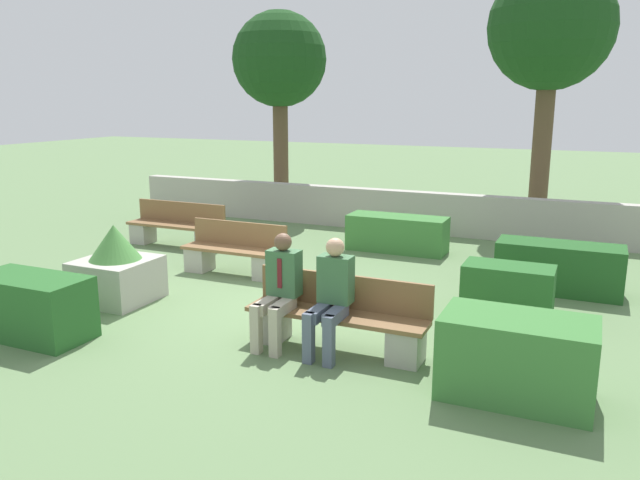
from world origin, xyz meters
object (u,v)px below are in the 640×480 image
at_px(bench_left_side, 234,255).
at_px(bench_front, 337,321).
at_px(tree_leftmost, 280,62).
at_px(bench_right_side, 176,229).
at_px(planter_corner_left, 116,269).
at_px(person_seated_woman, 331,292).
at_px(person_seated_man, 279,285).
at_px(tree_center_left, 551,31).

bearing_deg(bench_left_side, bench_front, -32.61).
relative_size(bench_front, tree_leftmost, 0.44).
distance_m(bench_right_side, planter_corner_left, 3.39).
bearing_deg(person_seated_woman, bench_front, 85.16).
distance_m(person_seated_man, tree_leftmost, 9.17).
bearing_deg(tree_leftmost, person_seated_man, -62.61).
bearing_deg(bench_front, person_seated_woman, -94.84).
xyz_separation_m(bench_front, bench_right_side, (-4.86, 3.49, -0.00)).
bearing_deg(tree_center_left, bench_right_side, -142.72).
xyz_separation_m(bench_left_side, tree_leftmost, (-1.90, 5.34, 3.35)).
xyz_separation_m(bench_left_side, planter_corner_left, (-0.79, -1.86, 0.15)).
xyz_separation_m(bench_front, bench_left_side, (-2.75, 2.22, -0.02)).
distance_m(person_seated_woman, tree_center_left, 9.20).
bearing_deg(bench_right_side, person_seated_man, -51.30).
xyz_separation_m(bench_right_side, tree_leftmost, (0.20, 4.08, 3.34)).
relative_size(person_seated_woman, tree_leftmost, 0.27).
relative_size(person_seated_man, tree_center_left, 0.24).
bearing_deg(person_seated_man, planter_corner_left, 170.10).
distance_m(bench_front, tree_leftmost, 9.49).
height_order(person_seated_woman, tree_leftmost, tree_leftmost).
bearing_deg(bench_left_side, planter_corner_left, -106.67).
distance_m(bench_left_side, bench_right_side, 2.45).
height_order(bench_left_side, person_seated_woman, person_seated_woman).
height_order(bench_right_side, tree_leftmost, tree_leftmost).
distance_m(bench_front, person_seated_man, 0.78).
xyz_separation_m(tree_leftmost, tree_center_left, (6.07, 0.69, 0.54)).
distance_m(tree_leftmost, tree_center_left, 6.13).
bearing_deg(person_seated_man, bench_right_side, 139.11).
relative_size(bench_left_side, person_seated_woman, 1.33).
xyz_separation_m(person_seated_man, person_seated_woman, (0.65, 0.00, 0.00)).
height_order(bench_right_side, person_seated_woman, person_seated_woman).
distance_m(bench_right_side, person_seated_man, 5.56).
bearing_deg(planter_corner_left, bench_left_side, 67.06).
height_order(planter_corner_left, tree_leftmost, tree_leftmost).
bearing_deg(tree_center_left, person_seated_man, -103.87).
xyz_separation_m(bench_front, person_seated_man, (-0.67, -0.14, 0.39)).
height_order(bench_front, tree_center_left, tree_center_left).
distance_m(person_seated_man, person_seated_woman, 0.65).
xyz_separation_m(bench_right_side, planter_corner_left, (1.31, -3.13, 0.14)).
distance_m(bench_front, bench_right_side, 5.98).
bearing_deg(tree_center_left, tree_leftmost, -173.52).
bearing_deg(planter_corner_left, tree_leftmost, 98.81).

